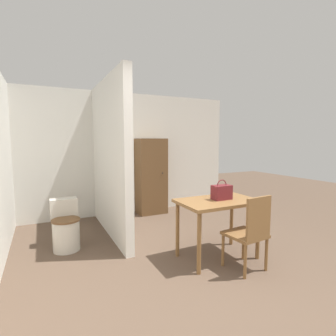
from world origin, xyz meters
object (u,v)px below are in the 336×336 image
toilet (66,228)px  wooden_chair (250,231)px  dining_table (218,208)px  handbag (222,192)px  wooden_cabinet (151,176)px

toilet → wooden_chair: bearing=-40.9°
dining_table → handbag: handbag is taller
toilet → dining_table: bearing=-33.6°
toilet → handbag: (1.82, -1.16, 0.57)m
wooden_chair → wooden_cabinet: bearing=86.6°
dining_table → wooden_cabinet: bearing=89.1°
dining_table → wooden_cabinet: size_ratio=0.65×
toilet → handbag: 2.23m
dining_table → wooden_cabinet: wooden_cabinet is taller
toilet → wooden_cabinet: wooden_cabinet is taller
wooden_chair → handbag: 0.61m
dining_table → handbag: size_ratio=3.90×
wooden_chair → dining_table: bearing=99.7°
wooden_chair → wooden_cabinet: 2.84m
dining_table → wooden_chair: wooden_chair is taller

